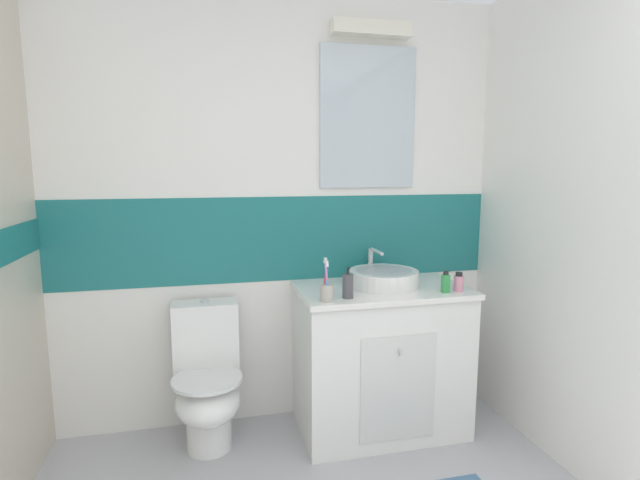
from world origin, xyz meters
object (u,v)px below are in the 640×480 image
sink_basin (383,278)px  soap_dispenser (348,286)px  toilet (207,382)px  lotion_bottle_short (459,283)px  toothbrush_cup (327,290)px  perfume_flask_small (446,282)px

sink_basin → soap_dispenser: size_ratio=2.60×
soap_dispenser → sink_basin: bearing=35.2°
sink_basin → toilet: bearing=177.5°
lotion_bottle_short → toothbrush_cup: bearing=-178.1°
toothbrush_cup → soap_dispenser: bearing=14.7°
toilet → perfume_flask_small: (1.27, -0.25, 0.54)m
toilet → soap_dispenser: size_ratio=4.72×
sink_basin → soap_dispenser: bearing=-144.8°
sink_basin → lotion_bottle_short: 0.41m
sink_basin → lotion_bottle_short: bearing=-28.2°
sink_basin → soap_dispenser: sink_basin is taller
perfume_flask_small → toilet: bearing=169.0°
sink_basin → perfume_flask_small: bearing=-36.2°
lotion_bottle_short → perfume_flask_small: size_ratio=0.89×
toilet → toothbrush_cup: (0.60, -0.26, 0.54)m
soap_dispenser → lotion_bottle_short: soap_dispenser is taller
soap_dispenser → lotion_bottle_short: (0.63, -0.01, -0.02)m
sink_basin → toothbrush_cup: (-0.39, -0.22, 0.01)m
soap_dispenser → toilet: bearing=162.4°
lotion_bottle_short → perfume_flask_small: perfume_flask_small is taller
toilet → soap_dispenser: (0.72, -0.23, 0.55)m
soap_dispenser → perfume_flask_small: size_ratio=1.41×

